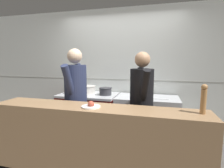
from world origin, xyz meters
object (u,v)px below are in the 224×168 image
object	(u,v)px
plated_dish_main	(91,106)
chef_head_cook	(76,97)
pepper_mill	(204,98)
sauce_pot	(88,89)
oven_range	(89,115)
chefs_knife	(155,99)
stock_pot	(72,90)
braising_pot	(105,91)
chef_sous	(141,103)

from	to	relation	value
plated_dish_main	chef_head_cook	world-z (taller)	chef_head_cook
pepper_mill	chef_head_cook	distance (m)	1.81
sauce_pot	pepper_mill	size ratio (longest dim) A/B	1.00
oven_range	chefs_knife	size ratio (longest dim) A/B	2.87
oven_range	sauce_pot	world-z (taller)	sauce_pot
stock_pot	braising_pot	size ratio (longest dim) A/B	0.95
braising_pot	chef_head_cook	xyz separation A→B (m)	(-0.28, -0.68, 0.00)
chefs_knife	plated_dish_main	distance (m)	1.33
plated_dish_main	chef_head_cook	distance (m)	0.71
stock_pot	chef_head_cook	xyz separation A→B (m)	(0.41, -0.66, 0.00)
braising_pot	pepper_mill	size ratio (longest dim) A/B	0.76
plated_dish_main	pepper_mill	size ratio (longest dim) A/B	0.72
chefs_knife	pepper_mill	distance (m)	1.18
stock_pot	braising_pot	xyz separation A→B (m)	(0.70, 0.02, 0.00)
oven_range	braising_pot	bearing A→B (deg)	-1.68
chef_sous	plated_dish_main	bearing A→B (deg)	-151.15
sauce_pot	chefs_knife	xyz separation A→B (m)	(1.33, -0.19, -0.08)
stock_pot	pepper_mill	distance (m)	2.44
pepper_mill	oven_range	bearing A→B (deg)	147.56
chefs_knife	plated_dish_main	xyz separation A→B (m)	(-0.74, -1.09, 0.10)
chef_head_cook	chef_sous	xyz separation A→B (m)	(1.04, 0.04, -0.03)
sauce_pot	chefs_knife	world-z (taller)	sauce_pot
plated_dish_main	oven_range	bearing A→B (deg)	114.15
plated_dish_main	chef_sous	bearing A→B (deg)	45.52
oven_range	pepper_mill	distance (m)	2.27
stock_pot	chefs_knife	bearing A→B (deg)	-3.50
stock_pot	braising_pot	bearing A→B (deg)	1.86
oven_range	braising_pot	world-z (taller)	braising_pot
stock_pot	chef_sous	world-z (taller)	chef_sous
braising_pot	chefs_knife	bearing A→B (deg)	-7.46
braising_pot	sauce_pot	bearing A→B (deg)	170.51
stock_pot	chef_sous	size ratio (longest dim) A/B	0.14
plated_dish_main	braising_pot	bearing A→B (deg)	98.81
chefs_knife	chef_sous	size ratio (longest dim) A/B	0.24
stock_pot	oven_range	bearing A→B (deg)	5.68
stock_pot	plated_dish_main	distance (m)	1.49
chef_sous	oven_range	bearing A→B (deg)	132.92
pepper_mill	sauce_pot	bearing A→B (deg)	146.85
braising_pot	chef_head_cook	size ratio (longest dim) A/B	0.14
oven_range	plated_dish_main	bearing A→B (deg)	-65.85
oven_range	sauce_pot	bearing A→B (deg)	123.49
pepper_mill	chefs_knife	bearing A→B (deg)	117.22
stock_pot	sauce_pot	bearing A→B (deg)	16.72
plated_dish_main	chef_sous	world-z (taller)	chef_sous
braising_pot	pepper_mill	xyz separation A→B (m)	(1.46, -1.15, 0.18)
oven_range	chefs_knife	distance (m)	1.38
stock_pot	pepper_mill	size ratio (longest dim) A/B	0.72
oven_range	sauce_pot	distance (m)	0.53
oven_range	stock_pot	distance (m)	0.62
stock_pot	chef_sous	xyz separation A→B (m)	(1.45, -0.62, -0.03)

